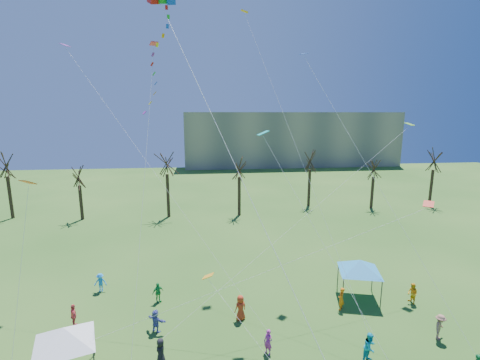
{
  "coord_description": "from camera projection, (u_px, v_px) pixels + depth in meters",
  "views": [
    {
      "loc": [
        -3.25,
        -12.52,
        14.48
      ],
      "look_at": [
        -1.3,
        5.0,
        11.0
      ],
      "focal_mm": 25.0,
      "sensor_mm": 36.0,
      "label": 1
    }
  ],
  "objects": [
    {
      "name": "distant_building",
      "position": [
        291.0,
        139.0,
        96.25
      ],
      "size": [
        60.0,
        14.0,
        15.0
      ],
      "primitive_type": "cube",
      "color": "gray",
      "rests_on": "ground"
    },
    {
      "name": "bare_tree_row",
      "position": [
        233.0,
        170.0,
        48.93
      ],
      "size": [
        68.53,
        8.76,
        9.69
      ],
      "color": "black",
      "rests_on": "ground"
    },
    {
      "name": "big_box_kite",
      "position": [
        161.0,
        62.0,
        19.74
      ],
      "size": [
        5.02,
        7.72,
        24.75
      ],
      "color": "red",
      "rests_on": "ground"
    },
    {
      "name": "canopy_tent_white",
      "position": [
        64.0,
        336.0,
        18.09
      ],
      "size": [
        4.01,
        4.01,
        3.18
      ],
      "color": "#3F3F44",
      "rests_on": "ground"
    },
    {
      "name": "canopy_tent_blue",
      "position": [
        360.0,
        266.0,
        26.36
      ],
      "size": [
        4.15,
        4.15,
        3.22
      ],
      "color": "#3F3F44",
      "rests_on": "ground"
    },
    {
      "name": "festival_crowd",
      "position": [
        245.0,
        336.0,
        20.84
      ],
      "size": [
        26.16,
        14.03,
        1.85
      ],
      "color": "#D81B45",
      "rests_on": "ground"
    },
    {
      "name": "small_kites_aloft",
      "position": [
        242.0,
        128.0,
        23.53
      ],
      "size": [
        29.35,
        17.53,
        32.03
      ],
      "color": "#FF3F0D",
      "rests_on": "ground"
    }
  ]
}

